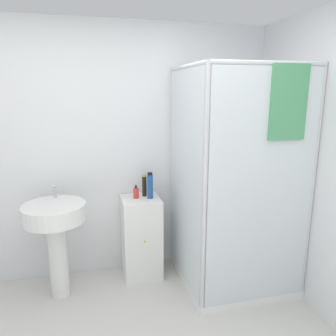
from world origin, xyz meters
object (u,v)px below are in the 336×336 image
shampoo_bottle_tall_black (144,185)px  soap_dispenser (136,193)px  sink (56,227)px  shampoo_bottle_blue (150,186)px

shampoo_bottle_tall_black → soap_dispenser: bearing=-153.5°
sink → soap_dispenser: 0.80m
soap_dispenser → shampoo_bottle_blue: shampoo_bottle_blue is taller
shampoo_bottle_blue → sink: bearing=-170.1°
soap_dispenser → shampoo_bottle_tall_black: shampoo_bottle_tall_black is taller
sink → soap_dispenser: bearing=14.6°
shampoo_bottle_tall_black → shampoo_bottle_blue: (0.04, -0.09, 0.02)m
sink → shampoo_bottle_tall_black: 0.92m
sink → shampoo_bottle_tall_black: bearing=16.0°
shampoo_bottle_blue → soap_dispenser: bearing=163.3°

